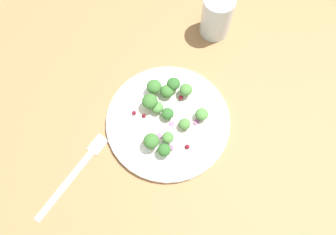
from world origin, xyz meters
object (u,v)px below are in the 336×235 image
Objects in this scene: broccoli_floret_2 at (167,91)px; fork at (76,171)px; water_glass at (217,16)px; broccoli_floret_0 at (174,84)px; broccoli_floret_1 at (158,108)px; plate at (168,121)px.

fork is (18.83, 12.24, -2.60)cm from broccoli_floret_2.
fork is 1.55× the size of water_glass.
broccoli_floret_1 is at bearing 48.34° from broccoli_floret_0.
broccoli_floret_0 is 24.44cm from fork.
plate is at bearing 71.90° from broccoli_floret_0.
broccoli_floret_2 is (-2.29, -3.14, 0.13)cm from broccoli_floret_1.
broccoli_floret_1 is (3.72, 4.18, -0.77)cm from broccoli_floret_0.
broccoli_floret_0 reaches higher than plate.
broccoli_floret_1 is 3.89cm from broccoli_floret_2.
plate is 5.77cm from broccoli_floret_2.
broccoli_floret_0 is at bearing -131.66° from broccoli_floret_1.
water_glass is (-11.26, -13.54, 1.24)cm from broccoli_floret_0.
broccoli_floret_1 is 19.04cm from fork.
plate is 8.99× the size of broccoli_floret_0.
broccoli_floret_1 reaches higher than plate.
plate is 10.10× the size of broccoli_floret_1.
broccoli_floret_1 is at bearing -151.16° from fork.
water_glass is at bearing -139.59° from fork.
broccoli_floret_0 reaches higher than fork.
broccoli_floret_2 is 22.61cm from fork.
broccoli_floret_0 is at bearing -146.74° from fork.
water_glass is at bearing -129.74° from broccoli_floret_0.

